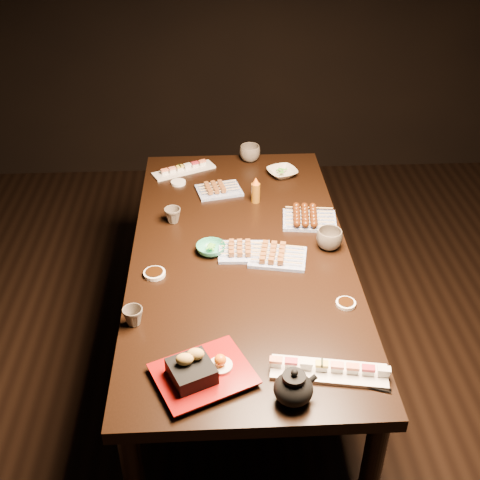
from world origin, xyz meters
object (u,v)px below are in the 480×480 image
at_px(edamame_bowl_cream, 282,172).
at_px(sushi_platter_far, 184,168).
at_px(edamame_bowl_green, 211,249).
at_px(tempura_tray, 203,366).
at_px(teacup_far_left, 173,215).
at_px(teapot, 294,386).
at_px(yakitori_plate_center, 244,248).
at_px(yakitori_plate_right, 278,253).
at_px(teacup_mid_right, 329,239).
at_px(sushi_platter_near, 329,368).
at_px(teacup_far_right, 250,153).
at_px(condiment_bottle, 256,190).
at_px(teacup_near_left, 133,316).
at_px(dining_table, 241,319).
at_px(yakitori_plate_left, 219,187).

bearing_deg(edamame_bowl_cream, sushi_platter_far, 171.89).
relative_size(edamame_bowl_green, tempura_tray, 0.41).
xyz_separation_m(sushi_platter_far, teacup_far_left, (-0.04, -0.49, 0.01)).
bearing_deg(tempura_tray, teapot, -44.55).
bearing_deg(yakitori_plate_center, yakitori_plate_right, -16.53).
relative_size(yakitori_plate_center, teacup_mid_right, 1.97).
height_order(sushi_platter_near, teacup_far_right, teacup_far_right).
relative_size(sushi_platter_far, teacup_mid_right, 2.99).
bearing_deg(edamame_bowl_green, tempura_tray, -92.55).
bearing_deg(yakitori_plate_center, edamame_bowl_green, 177.46).
bearing_deg(teacup_far_right, condiment_bottle, -90.15).
height_order(yakitori_plate_right, condiment_bottle, condiment_bottle).
bearing_deg(yakitori_plate_right, teacup_mid_right, 28.61).
xyz_separation_m(tempura_tray, teapot, (0.27, -0.10, 0.01)).
height_order(yakitori_plate_center, teacup_far_left, teacup_far_left).
xyz_separation_m(teacup_near_left, teapot, (0.52, -0.37, 0.03)).
height_order(dining_table, edamame_bowl_green, edamame_bowl_green).
distance_m(dining_table, teapot, 0.92).
height_order(yakitori_plate_center, teacup_near_left, teacup_near_left).
height_order(tempura_tray, teacup_far_right, tempura_tray).
relative_size(edamame_bowl_green, edamame_bowl_cream, 0.84).
relative_size(dining_table, teacup_mid_right, 16.70).
distance_m(dining_table, teacup_near_left, 0.72).
relative_size(sushi_platter_far, teacup_far_left, 4.37).
bearing_deg(edamame_bowl_cream, teacup_mid_right, -79.16).
bearing_deg(sushi_platter_far, dining_table, 83.88).
xyz_separation_m(yakitori_plate_left, edamame_bowl_green, (-0.04, -0.51, -0.01)).
relative_size(teacup_far_left, teacup_far_right, 0.69).
height_order(yakitori_plate_left, teacup_mid_right, teacup_mid_right).
xyz_separation_m(sushi_platter_near, yakitori_plate_center, (-0.23, 0.68, 0.00)).
bearing_deg(yakitori_plate_center, teacup_mid_right, 6.25).
distance_m(sushi_platter_far, yakitori_plate_right, 0.89).
bearing_deg(condiment_bottle, yakitori_plate_right, -83.05).
bearing_deg(sushi_platter_near, teacup_far_left, 129.73).
relative_size(yakitori_plate_center, tempura_tray, 0.72).
xyz_separation_m(teacup_near_left, teacup_far_left, (0.11, 0.67, 0.00)).
bearing_deg(condiment_bottle, edamame_bowl_cream, 58.87).
bearing_deg(teacup_mid_right, dining_table, -179.45).
height_order(dining_table, sushi_platter_near, sushi_platter_near).
distance_m(tempura_tray, teacup_far_left, 0.95).
bearing_deg(condiment_bottle, tempura_tray, -102.57).
height_order(teacup_mid_right, teapot, teapot).
bearing_deg(yakitori_plate_left, teacup_far_right, 49.66).
distance_m(sushi_platter_near, yakitori_plate_right, 0.64).
xyz_separation_m(yakitori_plate_left, teacup_mid_right, (0.45, -0.50, 0.02)).
bearing_deg(teacup_far_right, teacup_near_left, -111.32).
relative_size(yakitori_plate_left, teacup_far_left, 2.83).
xyz_separation_m(dining_table, teacup_far_left, (-0.29, 0.24, 0.41)).
distance_m(sushi_platter_far, teacup_near_left, 1.16).
bearing_deg(teacup_far_right, edamame_bowl_cream, -49.37).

